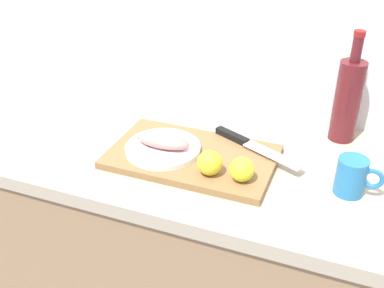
{
  "coord_description": "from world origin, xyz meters",
  "views": [
    {
      "loc": [
        0.58,
        -1.04,
        1.58
      ],
      "look_at": [
        0.19,
        -0.04,
        0.95
      ],
      "focal_mm": 43.46,
      "sensor_mm": 36.0,
      "label": 1
    }
  ],
  "objects": [
    {
      "name": "lemon_0",
      "position": [
        0.35,
        -0.12,
        0.95
      ],
      "size": [
        0.06,
        0.06,
        0.06
      ],
      "primitive_type": "sphere",
      "color": "yellow",
      "rests_on": "cutting_board"
    },
    {
      "name": "wine_bottle",
      "position": [
        0.56,
        0.23,
        1.03
      ],
      "size": [
        0.07,
        0.07,
        0.32
      ],
      "color": "#59191E",
      "rests_on": "kitchen_counter"
    },
    {
      "name": "lemon_1",
      "position": [
        0.27,
        -0.12,
        0.95
      ],
      "size": [
        0.06,
        0.06,
        0.06
      ],
      "primitive_type": "sphere",
      "color": "yellow",
      "rests_on": "cutting_board"
    },
    {
      "name": "chef_knife",
      "position": [
        0.32,
        0.05,
        0.93
      ],
      "size": [
        0.28,
        0.14,
        0.02
      ],
      "rotation": [
        0.0,
        0.0,
        -0.42
      ],
      "color": "silver",
      "rests_on": "cutting_board"
    },
    {
      "name": "fish_fillet",
      "position": [
        0.11,
        -0.06,
        0.95
      ],
      "size": [
        0.15,
        0.07,
        0.04
      ],
      "primitive_type": "ellipsoid",
      "color": "tan",
      "rests_on": "white_plate"
    },
    {
      "name": "kitchen_counter",
      "position": [
        0.0,
        0.0,
        0.45
      ],
      "size": [
        2.0,
        0.6,
        0.9
      ],
      "color": "#9E7A56",
      "rests_on": "ground_plane"
    },
    {
      "name": "coffee_mug_0",
      "position": [
        0.61,
        -0.04,
        0.95
      ],
      "size": [
        0.11,
        0.07,
        0.1
      ],
      "color": "#2672B2",
      "rests_on": "kitchen_counter"
    },
    {
      "name": "cutting_board",
      "position": [
        0.19,
        -0.04,
        0.91
      ],
      "size": [
        0.45,
        0.27,
        0.02
      ],
      "primitive_type": "cube",
      "color": "olive",
      "rests_on": "kitchen_counter"
    },
    {
      "name": "white_plate",
      "position": [
        0.11,
        -0.06,
        0.93
      ],
      "size": [
        0.21,
        0.21,
        0.01
      ],
      "primitive_type": "cylinder",
      "color": "white",
      "rests_on": "cutting_board"
    }
  ]
}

